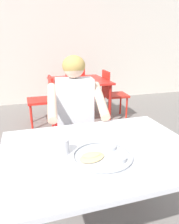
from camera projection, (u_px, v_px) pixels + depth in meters
back_wall at (35, 23)px, 4.36m from camera, size 12.00×0.12×3.40m
table_foreground at (100, 159)px, 1.28m from camera, size 1.15×0.85×0.72m
thali_tray at (103, 156)px, 1.16m from camera, size 0.34×0.34×0.03m
drinking_cup at (63, 146)px, 1.19m from camera, size 0.07×0.07×0.09m
chair_foreground at (73, 126)px, 2.19m from camera, size 0.46×0.46×0.87m
diner_foreground at (76, 112)px, 1.91m from camera, size 0.54×0.59×1.22m
table_background_red at (78, 84)px, 3.55m from camera, size 0.94×0.96×0.72m
chair_red_left at (45, 97)px, 3.42m from camera, size 0.41×0.43×0.80m
chair_red_right at (111, 91)px, 3.75m from camera, size 0.44×0.42×0.85m
chair_red_far at (74, 85)px, 4.15m from camera, size 0.40×0.44×0.89m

